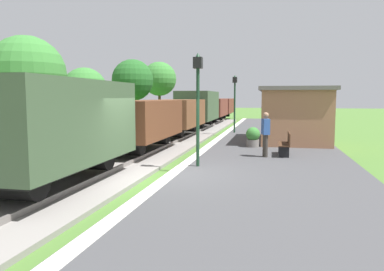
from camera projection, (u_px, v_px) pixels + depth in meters
name	position (u px, v px, depth m)	size (l,w,h in m)	color
ground_plane	(159.00, 181.00, 11.26)	(160.00, 160.00, 0.00)	#47702D
platform_slab	(268.00, 182.00, 10.58)	(6.00, 60.00, 0.25)	#424244
platform_edge_stripe	(172.00, 174.00, 11.15)	(0.36, 60.00, 0.01)	silver
track_ballast	(86.00, 176.00, 11.75)	(3.80, 60.00, 0.12)	gray
rail_near	(107.00, 173.00, 11.59)	(0.07, 60.00, 0.14)	slate
rail_far	(65.00, 171.00, 11.89)	(0.07, 60.00, 0.14)	slate
freight_train	(187.00, 112.00, 25.46)	(2.50, 39.20, 2.72)	#384C33
station_hut	(294.00, 114.00, 19.39)	(3.50, 5.80, 2.78)	#9E6B4C
bench_near_hut	(286.00, 143.00, 14.68)	(0.42, 1.50, 0.91)	#422819
person_waiting	(265.00, 133.00, 14.25)	(0.35, 0.44, 1.71)	#38332D
potted_planter	(253.00, 137.00, 17.15)	(0.64, 0.64, 0.92)	slate
lamp_post_near	(198.00, 89.00, 12.15)	(0.28, 0.28, 3.70)	#193823
lamp_post_far	(235.00, 93.00, 24.00)	(0.28, 0.28, 3.70)	#193823
tree_trackside_mid	(27.00, 75.00, 18.36)	(3.78, 3.78, 5.52)	#4C3823
tree_trackside_far	(85.00, 90.00, 25.84)	(3.08, 3.08, 4.57)	#4C3823
tree_field_left	(133.00, 80.00, 31.62)	(3.50, 3.50, 5.71)	#4C3823
tree_field_distant	(159.00, 79.00, 38.70)	(3.51, 3.51, 6.17)	#4C3823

